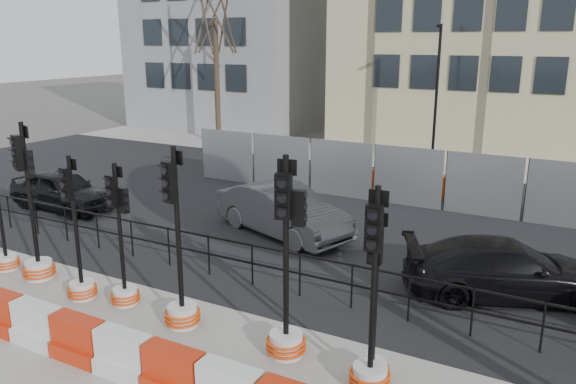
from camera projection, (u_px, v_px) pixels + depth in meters
The scene contains 21 objects.
ground at pixel (222, 307), 11.71m from camera, with size 120.00×120.00×0.00m, color #51514C.
sidewalk_near at pixel (117, 381), 9.16m from camera, with size 40.00×6.00×0.02m, color gray.
road at pixel (350, 216), 17.64m from camera, with size 40.00×14.00×0.03m, color black.
sidewalk_far at pixel (426, 163), 25.28m from camera, with size 40.00×4.00×0.02m, color gray.
building_grey at pixel (236, 12), 34.93m from camera, with size 11.00×9.06×14.00m.
kerb_railing at pixel (252, 257), 12.54m from camera, with size 18.00×0.04×1.00m.
heras_fencing at pixel (380, 177), 19.85m from camera, with size 14.33×1.72×2.00m.
lamp_post_far at pixel (436, 93), 23.34m from camera, with size 0.12×0.56×6.00m.
tree_bare_far at pixel (215, 13), 28.15m from camera, with size 2.00×2.00×9.00m.
barrier_row at pixel (124, 356), 9.23m from camera, with size 15.70×0.50×0.80m.
traffic_signal_a at pixel (4, 246), 13.43m from camera, with size 0.60×0.60×3.03m.
traffic_signal_b at pixel (35, 244), 12.84m from camera, with size 0.73×0.73×3.68m.
traffic_signal_c at pixel (80, 271), 11.92m from camera, with size 0.62×0.62×3.15m.
traffic_signal_d at pixel (123, 273), 11.62m from camera, with size 0.60×0.60×3.06m.
traffic_signal_e at pixel (180, 291), 10.75m from camera, with size 0.70×0.70×3.57m.
traffic_signal_f at pixel (286, 312), 9.68m from camera, with size 0.71×0.71×3.62m.
traffic_signal_g at pixel (371, 351), 8.78m from camera, with size 0.66×0.66×3.37m.
traffic_signal_h at pixel (372, 348), 9.02m from camera, with size 0.58×0.58×2.95m.
car_a at pixel (62, 190), 18.27m from camera, with size 3.84×1.63×1.30m, color black.
car_b at pixel (283, 210), 15.88m from camera, with size 4.61×2.87×1.43m, color #49494E.
car_c at pixel (506, 269), 12.05m from camera, with size 4.69×3.39×1.26m, color black.
Camera 1 is at (6.27, -8.72, 5.41)m, focal length 35.00 mm.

